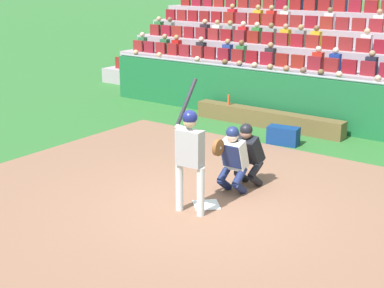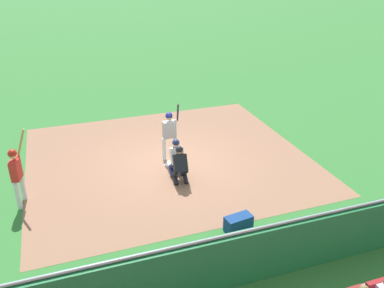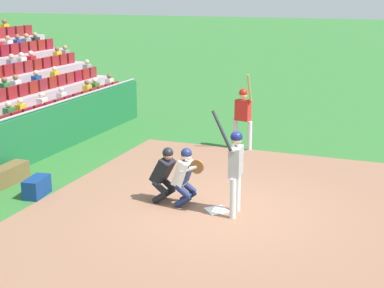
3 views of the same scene
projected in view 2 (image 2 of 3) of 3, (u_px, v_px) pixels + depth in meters
The scene contains 11 objects.
ground_plane at pixel (172, 164), 13.97m from camera, with size 160.00×160.00×0.00m, color #2F6B2E.
infield_dirt_patch at pixel (168, 158), 14.40m from camera, with size 9.67×8.73×0.01m, color #8C614A.
home_plate_marker at pixel (172, 164), 13.97m from camera, with size 0.44×0.44×0.02m, color white.
batter_at_plate at pixel (170, 131), 13.85m from camera, with size 0.60×0.60×2.22m.
catcher_crouching at pixel (177, 155), 13.02m from camera, with size 0.47×0.72×1.31m.
home_plate_umpire at pixel (180, 163), 12.59m from camera, with size 0.49×0.52×1.27m.
dugout_wall at pixel (246, 257), 8.74m from camera, with size 14.97×0.24×1.42m.
dugout_bench at pixel (298, 241), 9.91m from camera, with size 4.24×0.40×0.44m, color brown.
water_bottle_on_bench at pixel (341, 220), 10.12m from camera, with size 0.07×0.07×0.28m, color #D44E26.
equipment_duffel_bag at pixel (238, 223), 10.59m from camera, with size 0.73×0.36×0.43m, color navy.
on_deck_batter at pixel (16, 171), 11.32m from camera, with size 0.58×0.63×2.25m.
Camera 2 is at (-3.32, -11.85, 6.69)m, focal length 37.49 mm.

